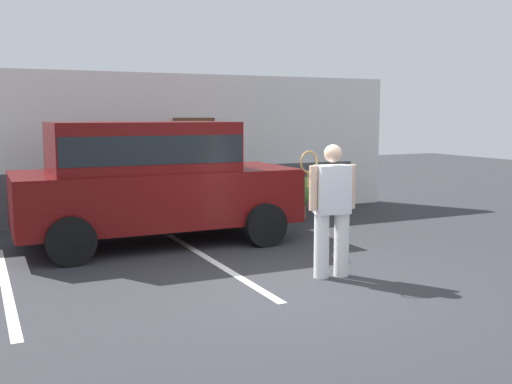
# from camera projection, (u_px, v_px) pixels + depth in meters

# --- Properties ---
(ground_plane) EXTENTS (40.00, 40.00, 0.00)m
(ground_plane) POSITION_uv_depth(u_px,v_px,m) (287.00, 284.00, 7.76)
(ground_plane) COLOR #2D2D33
(parking_stripe_0) EXTENTS (0.12, 4.40, 0.01)m
(parking_stripe_0) POSITION_uv_depth(u_px,v_px,m) (5.00, 285.00, 7.72)
(parking_stripe_0) COLOR silver
(parking_stripe_0) RESTS_ON ground_plane
(parking_stripe_1) EXTENTS (0.12, 4.40, 0.01)m
(parking_stripe_1) POSITION_uv_depth(u_px,v_px,m) (214.00, 262.00, 8.93)
(parking_stripe_1) COLOR silver
(parking_stripe_1) RESTS_ON ground_plane
(house_frontage) EXTENTS (11.00, 0.40, 3.02)m
(house_frontage) POSITION_uv_depth(u_px,v_px,m) (161.00, 151.00, 12.65)
(house_frontage) COLOR white
(house_frontage) RESTS_ON ground_plane
(parked_suv) EXTENTS (4.62, 2.19, 2.05)m
(parked_suv) POSITION_uv_depth(u_px,v_px,m) (151.00, 176.00, 10.03)
(parked_suv) COLOR #590C0C
(parked_suv) RESTS_ON ground_plane
(tennis_player_man) EXTENTS (0.79, 0.33, 1.78)m
(tennis_player_man) POSITION_uv_depth(u_px,v_px,m) (332.00, 208.00, 8.01)
(tennis_player_man) COLOR white
(tennis_player_man) RESTS_ON ground_plane
(potted_plant_by_porch) EXTENTS (0.72, 0.72, 0.95)m
(potted_plant_by_porch) POSITION_uv_depth(u_px,v_px,m) (295.00, 193.00, 12.64)
(potted_plant_by_porch) COLOR brown
(potted_plant_by_porch) RESTS_ON ground_plane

